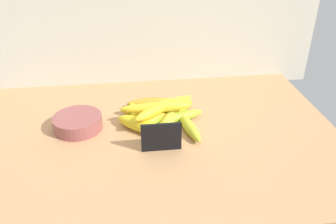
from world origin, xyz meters
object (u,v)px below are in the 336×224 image
Objects in this scene: fruit_bowl at (78,122)px; banana_2 at (175,118)px; banana_9 at (159,109)px; banana_11 at (156,109)px; banana_5 at (140,125)px; banana_0 at (189,127)px; chalkboard_sign at (161,138)px; banana_3 at (159,118)px; banana_7 at (145,111)px; banana_12 at (158,107)px; banana_4 at (167,123)px; banana_1 at (169,105)px; banana_8 at (174,110)px; banana_6 at (149,102)px; banana_10 at (138,117)px.

fruit_bowl is 29.50cm from banana_2.
banana_11 is at bearing -102.55° from banana_9.
banana_0 is at bearing -7.72° from banana_5.
chalkboard_sign is 0.60× the size of banana_3.
fruit_bowl is at bearing -166.47° from banana_9.
banana_3 is at bearing -50.85° from banana_7.
banana_4 is at bearing -60.41° from banana_12.
banana_7 is at bearing 118.44° from banana_11.
chalkboard_sign is 11.60cm from banana_5.
banana_1 is (-4.37, 13.65, 0.12)cm from banana_0.
banana_5 is 13.49cm from banana_8.
chalkboard_sign reaches higher than banana_0.
banana_7 is (1.91, 8.62, -0.25)cm from banana_5.
banana_6 is at bearing 75.31° from banana_5.
banana_3 is 0.97× the size of banana_10.
banana_12 is (-8.72, 6.04, 3.83)cm from banana_0.
banana_12 is (-4.35, -7.61, 3.71)cm from banana_1.
banana_7 reaches higher than banana_1.
chalkboard_sign is 12.55cm from banana_0.
banana_9 is at bearing 13.53° from fruit_bowl.
fruit_bowl reaches higher than banana_6.
banana_3 reaches higher than banana_10.
banana_5 is 1.00× the size of banana_7.
chalkboard_sign reaches higher than banana_10.
fruit_bowl is at bearing -154.06° from banana_6.
chalkboard_sign is at bearing -62.87° from banana_5.
banana_11 is at bearing 153.65° from banana_0.
banana_2 is 13.45cm from banana_6.
banana_0 is 0.94× the size of banana_11.
banana_6 is 6.33cm from banana_7.
banana_12 is at bearing 35.66° from banana_5.
chalkboard_sign is 25.00cm from banana_6.
banana_2 is at bearing -92.83° from banana_8.
banana_10 reaches higher than banana_6.
banana_5 is 5.07cm from banana_10.
banana_3 is at bearing -117.15° from banana_1.
banana_3 is (-4.11, -8.01, 0.16)cm from banana_1.
banana_0 is 1.03× the size of banana_7.
chalkboard_sign is 0.58× the size of banana_10.
banana_0 is 14.56cm from banana_5.
banana_2 is 1.06× the size of banana_3.
banana_12 is at bearing -119.77° from banana_1.
banana_10 reaches higher than banana_1.
banana_2 is 7.83cm from banana_9.
banana_5 is at bearing 179.39° from banana_4.
banana_4 is at bearing 74.38° from chalkboard_sign.
chalkboard_sign is at bearing -108.58° from banana_8.
banana_2 is 1.26× the size of banana_6.
fruit_bowl is 0.92× the size of banana_5.
banana_5 reaches higher than banana_4.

